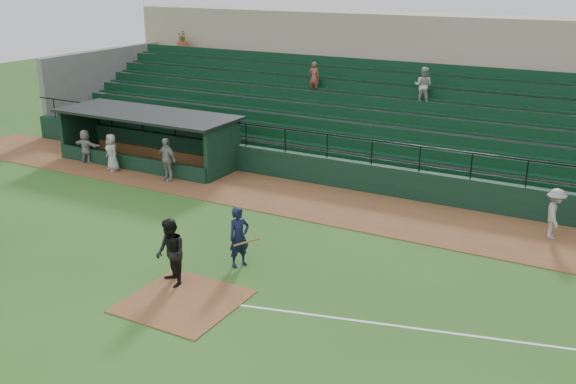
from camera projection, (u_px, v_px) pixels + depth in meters
The scene contains 12 objects.
ground at pixel (205, 287), 18.84m from camera, with size 90.00×90.00×0.00m, color #2A551B.
warning_track at pixel (325, 204), 25.46m from camera, with size 40.00×4.00×0.03m, color brown.
home_plate_dirt at pixel (183, 301), 18.00m from camera, with size 3.00×3.00×0.03m, color brown.
foul_line at pixel (496, 339), 16.18m from camera, with size 18.00×0.09×0.01m, color white.
stadium_structure at pixel (401, 108), 31.72m from camera, with size 38.00×13.08×6.40m.
dugout at pixel (154, 134), 30.77m from camera, with size 8.90×3.20×2.42m.
batter_at_plate at pixel (239, 237), 19.88m from camera, with size 1.15×0.83×1.91m.
umpire at pixel (171, 253), 18.63m from camera, with size 0.98×0.77×2.03m, color black.
runner at pixel (555, 214), 21.91m from camera, with size 1.13×0.65×1.76m, color #9B9791.
dugout_player_a at pixel (167, 159), 27.93m from camera, with size 1.10×0.46×1.89m, color #9C9792.
dugout_player_b at pixel (112, 152), 29.32m from camera, with size 0.83×0.54×1.69m, color #A8A39D.
dugout_player_c at pixel (86, 146), 30.50m from camera, with size 1.48×0.47×1.60m, color #ABA6A0.
Camera 1 is at (10.27, -13.66, 8.73)m, focal length 40.67 mm.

